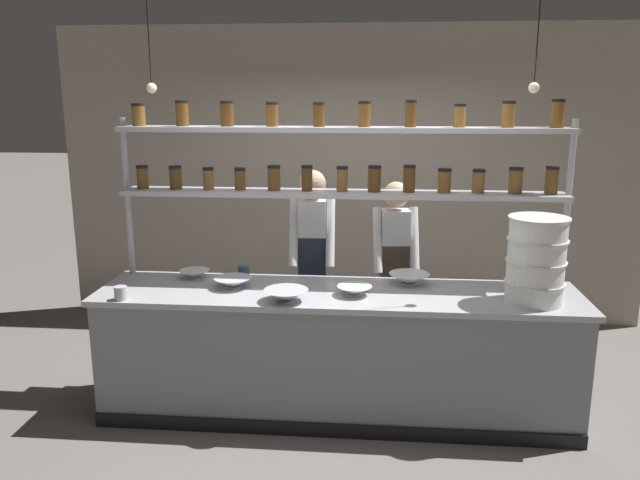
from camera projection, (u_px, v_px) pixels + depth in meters
The scene contains 15 objects.
ground_plane at pixel (337, 411), 4.58m from camera, with size 40.00×40.00×0.00m, color slate.
back_wall at pixel (350, 177), 6.22m from camera, with size 5.79×0.12×2.93m, color #9E9384.
prep_counter at pixel (337, 352), 4.48m from camera, with size 3.39×0.76×0.92m.
spice_shelf_unit at pixel (343, 166), 4.50m from camera, with size 3.27×0.28×2.24m.
chef_left at pixel (312, 259), 4.99m from camera, with size 0.37×0.30×1.70m.
chef_center at pixel (394, 267), 5.00m from camera, with size 0.38×0.30×1.61m.
container_stack at pixel (536, 260), 4.07m from camera, with size 0.39×0.39×0.58m.
prep_bowl_near_left at pixel (195, 274), 4.68m from camera, with size 0.22×0.22×0.06m.
prep_bowl_center_front at pixel (286, 296), 4.15m from camera, with size 0.30×0.30×0.08m.
prep_bowl_center_back at pixel (409, 279), 4.52m from camera, with size 0.30×0.30×0.08m.
prep_bowl_near_right at pixel (354, 291), 4.28m from camera, with size 0.24×0.24×0.07m.
prep_bowl_far_left at pixel (233, 283), 4.45m from camera, with size 0.27×0.27×0.07m.
serving_cup_front at pixel (121, 293), 4.18m from camera, with size 0.09×0.09×0.09m.
serving_cup_by_board at pixel (244, 273), 4.65m from camera, with size 0.09×0.09×0.10m.
pendant_light_row at pixel (338, 84), 4.05m from camera, with size 2.57×0.07×0.60m.
Camera 1 is at (0.25, -4.17, 2.26)m, focal length 35.00 mm.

